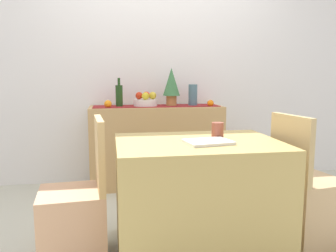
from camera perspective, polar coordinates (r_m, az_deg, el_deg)
ground_plane at (r=2.96m, az=1.21°, el=-15.04°), size 6.40×6.40×0.02m
room_wall_rear at (r=3.88m, az=-1.96°, el=11.10°), size 6.40×0.06×2.70m
sideboard_console at (r=3.69m, az=-1.88°, el=-3.27°), size 1.37×0.42×0.84m
table_runner at (r=3.63m, az=-1.91°, el=3.27°), size 1.29×0.32×0.01m
fruit_bowl at (r=3.62m, az=-3.70°, el=3.81°), size 0.24×0.24×0.07m
apple_upper at (r=3.62m, az=-2.51°, el=4.96°), size 0.08×0.08×0.08m
apple_front at (r=3.56m, az=-3.69°, el=4.89°), size 0.08×0.08×0.08m
apple_left at (r=3.62m, az=-4.71°, el=4.93°), size 0.08×0.08×0.08m
apple_center at (r=3.67m, az=-3.54°, el=5.00°), size 0.08×0.08×0.08m
wine_bottle at (r=3.60m, az=-7.94°, el=4.94°), size 0.07×0.07×0.29m
ceramic_vase at (r=3.69m, az=4.06°, el=5.03°), size 0.09×0.09×0.22m
potted_plant at (r=3.64m, az=0.56°, el=6.82°), size 0.18×0.18×0.39m
orange_loose_far at (r=3.64m, az=6.92°, el=3.71°), size 0.07×0.07×0.07m
orange_loose_end at (r=3.52m, az=-9.72°, el=3.55°), size 0.07×0.07×0.07m
dining_table at (r=2.37m, az=4.83°, el=-11.28°), size 1.05×0.78×0.74m
open_book at (r=2.20m, az=6.54°, el=-2.58°), size 0.31×0.25×0.02m
coffee_cup at (r=2.39m, az=8.05°, el=-0.68°), size 0.08×0.08×0.10m
chair_near_window at (r=2.35m, az=-14.84°, el=-14.38°), size 0.43×0.43×0.90m
chair_by_corner at (r=2.69m, az=21.68°, el=-11.73°), size 0.46×0.46×0.90m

